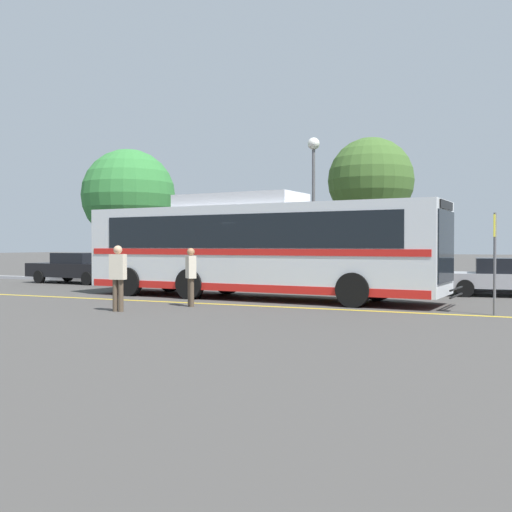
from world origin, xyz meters
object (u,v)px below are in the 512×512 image
at_px(parked_car_1, 178,269).
at_px(street_lamp, 314,177).
at_px(parked_car_2, 324,273).
at_px(tree_0, 371,181).
at_px(parked_car_0, 77,268).
at_px(transit_bus, 256,246).
at_px(tree_1, 129,196).
at_px(bus_stop_sign, 495,251).
at_px(parked_car_3, 508,277).
at_px(pedestrian_0, 191,273).
at_px(pedestrian_1, 118,274).

distance_m(parked_car_1, street_lamp, 7.15).
relative_size(parked_car_2, tree_0, 0.65).
xyz_separation_m(parked_car_1, tree_0, (7.56, 3.73, 3.88)).
bearing_deg(parked_car_1, parked_car_0, 86.80).
bearing_deg(transit_bus, parked_car_0, -105.91).
xyz_separation_m(transit_bus, tree_0, (2.02, 7.91, 2.85)).
xyz_separation_m(parked_car_2, tree_1, (-11.34, 3.02, 3.59)).
distance_m(bus_stop_sign, street_lamp, 12.03).
bearing_deg(parked_car_0, tree_1, -9.56).
distance_m(parked_car_3, tree_1, 18.49).
distance_m(transit_bus, parked_car_1, 7.02).
height_order(parked_car_3, pedestrian_0, pedestrian_0).
relative_size(parked_car_0, parked_car_2, 1.16).
relative_size(parked_car_0, pedestrian_1, 2.80).
distance_m(parked_car_0, parked_car_3, 18.67).
height_order(parked_car_1, parked_car_3, parked_car_1).
relative_size(parked_car_0, parked_car_3, 1.03).
xyz_separation_m(transit_bus, pedestrian_0, (-0.65, -3.14, -0.80)).
relative_size(pedestrian_1, tree_0, 0.27).
bearing_deg(transit_bus, parked_car_2, 169.69).
bearing_deg(pedestrian_0, transit_bus, 123.68).
relative_size(pedestrian_0, tree_1, 0.25).
height_order(parked_car_0, tree_1, tree_1).
height_order(transit_bus, parked_car_0, transit_bus).
bearing_deg(tree_0, parked_car_3, -31.08).
xyz_separation_m(bus_stop_sign, street_lamp, (-7.72, 8.68, 3.15)).
relative_size(pedestrian_0, street_lamp, 0.26).
relative_size(parked_car_0, tree_1, 0.74).
bearing_deg(parked_car_1, parked_car_3, -93.02).
bearing_deg(transit_bus, pedestrian_0, -7.26).
bearing_deg(pedestrian_0, bus_stop_sign, 54.01).
relative_size(transit_bus, pedestrian_0, 7.48).
xyz_separation_m(pedestrian_0, bus_stop_sign, (8.13, 1.24, 0.67)).
height_order(parked_car_1, bus_stop_sign, bus_stop_sign).
xyz_separation_m(parked_car_0, tree_1, (0.72, 3.03, 3.58)).
height_order(bus_stop_sign, tree_0, tree_0).
xyz_separation_m(pedestrian_1, tree_1, (-8.49, 12.16, 3.29)).
bearing_deg(parked_car_0, parked_car_2, -86.07).
bearing_deg(street_lamp, parked_car_0, -165.91).
bearing_deg(parked_car_0, bus_stop_sign, -104.05).
bearing_deg(tree_0, pedestrian_0, -103.56).
bearing_deg(pedestrian_1, pedestrian_0, -126.49).
xyz_separation_m(transit_bus, parked_car_3, (7.67, 4.50, -1.08)).
distance_m(pedestrian_0, bus_stop_sign, 8.25).
bearing_deg(parked_car_0, pedestrian_1, -130.87).
bearing_deg(tree_1, parked_car_2, -14.90).
bearing_deg(pedestrian_1, street_lamp, -103.47).
distance_m(bus_stop_sign, tree_0, 11.63).
relative_size(bus_stop_sign, tree_1, 0.39).
xyz_separation_m(parked_car_0, parked_car_2, (12.06, 0.01, -0.02)).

